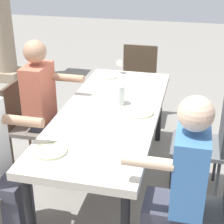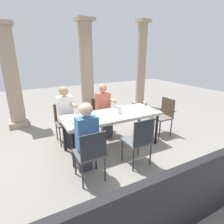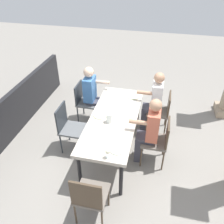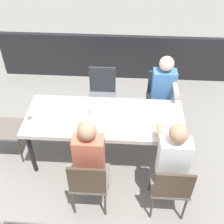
{
  "view_description": "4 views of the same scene",
  "coord_description": "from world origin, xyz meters",
  "px_view_note": "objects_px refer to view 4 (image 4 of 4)",
  "views": [
    {
      "loc": [
        -2.69,
        -0.65,
        2.06
      ],
      "look_at": [
        -0.1,
        -0.04,
        0.81
      ],
      "focal_mm": 57.72,
      "sensor_mm": 36.0,
      "label": 1
    },
    {
      "loc": [
        -1.69,
        -3.18,
        2.03
      ],
      "look_at": [
        0.0,
        0.01,
        0.82
      ],
      "focal_mm": 28.96,
      "sensor_mm": 36.0,
      "label": 2
    },
    {
      "loc": [
        3.23,
        0.71,
        3.23
      ],
      "look_at": [
        -0.02,
        -0.04,
        0.87
      ],
      "focal_mm": 37.45,
      "sensor_mm": 36.0,
      "label": 3
    },
    {
      "loc": [
        -0.27,
        2.69,
        3.22
      ],
      "look_at": [
        -0.1,
        0.01,
        0.88
      ],
      "focal_mm": 44.38,
      "sensor_mm": 36.0,
      "label": 4
    }
  ],
  "objects_px": {
    "chair_west_south": "(161,96)",
    "plate_0": "(164,132)",
    "wine_glass_2": "(29,114)",
    "diner_woman_green": "(163,95)",
    "water_pitcher": "(94,110)",
    "chair_mid_south": "(102,93)",
    "chair_mid_north": "(89,180)",
    "diner_guest_third": "(171,161)",
    "chair_head_east": "(0,125)",
    "plate_2": "(41,126)",
    "chair_west_north": "(170,185)",
    "dining_table": "(105,121)",
    "plate_1": "(106,104)",
    "diner_man_white": "(90,158)"
  },
  "relations": [
    {
      "from": "chair_head_east",
      "to": "plate_1",
      "type": "distance_m",
      "value": 1.51
    },
    {
      "from": "diner_woman_green",
      "to": "plate_2",
      "type": "relative_size",
      "value": 6.36
    },
    {
      "from": "chair_head_east",
      "to": "diner_guest_third",
      "type": "height_order",
      "value": "diner_guest_third"
    },
    {
      "from": "diner_man_white",
      "to": "plate_2",
      "type": "distance_m",
      "value": 0.79
    },
    {
      "from": "chair_head_east",
      "to": "diner_man_white",
      "type": "bearing_deg",
      "value": 154.77
    },
    {
      "from": "chair_mid_south",
      "to": "dining_table",
      "type": "bearing_deg",
      "value": 97.76
    },
    {
      "from": "plate_0",
      "to": "chair_west_south",
      "type": "bearing_deg",
      "value": -93.4
    },
    {
      "from": "chair_west_south",
      "to": "chair_mid_south",
      "type": "bearing_deg",
      "value": -0.33
    },
    {
      "from": "plate_1",
      "to": "water_pitcher",
      "type": "relative_size",
      "value": 1.44
    },
    {
      "from": "chair_west_north",
      "to": "diner_woman_green",
      "type": "distance_m",
      "value": 1.47
    },
    {
      "from": "dining_table",
      "to": "wine_glass_2",
      "type": "bearing_deg",
      "value": 7.53
    },
    {
      "from": "chair_mid_south",
      "to": "water_pitcher",
      "type": "relative_size",
      "value": 5.48
    },
    {
      "from": "diner_man_white",
      "to": "water_pitcher",
      "type": "relative_size",
      "value": 7.64
    },
    {
      "from": "dining_table",
      "to": "diner_guest_third",
      "type": "relative_size",
      "value": 1.57
    },
    {
      "from": "chair_west_south",
      "to": "plate_0",
      "type": "height_order",
      "value": "chair_west_south"
    },
    {
      "from": "chair_head_east",
      "to": "water_pitcher",
      "type": "xyz_separation_m",
      "value": [
        -1.32,
        -0.04,
        0.31
      ]
    },
    {
      "from": "diner_guest_third",
      "to": "plate_2",
      "type": "relative_size",
      "value": 6.49
    },
    {
      "from": "wine_glass_2",
      "to": "water_pitcher",
      "type": "distance_m",
      "value": 0.83
    },
    {
      "from": "chair_mid_south",
      "to": "diner_woman_green",
      "type": "distance_m",
      "value": 0.97
    },
    {
      "from": "chair_mid_south",
      "to": "plate_2",
      "type": "distance_m",
      "value": 1.28
    },
    {
      "from": "chair_mid_north",
      "to": "plate_1",
      "type": "distance_m",
      "value": 1.11
    },
    {
      "from": "diner_guest_third",
      "to": "plate_2",
      "type": "xyz_separation_m",
      "value": [
        1.61,
        -0.41,
        0.08
      ]
    },
    {
      "from": "wine_glass_2",
      "to": "chair_head_east",
      "type": "bearing_deg",
      "value": -13.83
    },
    {
      "from": "diner_woman_green",
      "to": "plate_1",
      "type": "height_order",
      "value": "diner_woman_green"
    },
    {
      "from": "chair_head_east",
      "to": "diner_woman_green",
      "type": "xyz_separation_m",
      "value": [
        -2.29,
        -0.63,
        0.16
      ]
    },
    {
      "from": "plate_1",
      "to": "wine_glass_2",
      "type": "distance_m",
      "value": 1.03
    },
    {
      "from": "diner_guest_third",
      "to": "water_pitcher",
      "type": "height_order",
      "value": "diner_guest_third"
    },
    {
      "from": "diner_woman_green",
      "to": "wine_glass_2",
      "type": "bearing_deg",
      "value": 23.08
    },
    {
      "from": "diner_man_white",
      "to": "diner_guest_third",
      "type": "bearing_deg",
      "value": -179.96
    },
    {
      "from": "chair_west_south",
      "to": "plate_0",
      "type": "xyz_separation_m",
      "value": [
        0.06,
        1.06,
        0.26
      ]
    },
    {
      "from": "wine_glass_2",
      "to": "diner_woman_green",
      "type": "bearing_deg",
      "value": -156.92
    },
    {
      "from": "chair_head_east",
      "to": "plate_1",
      "type": "relative_size",
      "value": 3.79
    },
    {
      "from": "chair_west_north",
      "to": "plate_1",
      "type": "height_order",
      "value": "chair_west_north"
    },
    {
      "from": "diner_man_white",
      "to": "plate_1",
      "type": "height_order",
      "value": "diner_man_white"
    },
    {
      "from": "dining_table",
      "to": "wine_glass_2",
      "type": "height_order",
      "value": "wine_glass_2"
    },
    {
      "from": "diner_guest_third",
      "to": "plate_0",
      "type": "bearing_deg",
      "value": -81.45
    },
    {
      "from": "chair_west_north",
      "to": "diner_guest_third",
      "type": "relative_size",
      "value": 0.67
    },
    {
      "from": "plate_2",
      "to": "chair_mid_north",
      "type": "bearing_deg",
      "value": 138.37
    },
    {
      "from": "plate_1",
      "to": "plate_2",
      "type": "bearing_deg",
      "value": 30.96
    },
    {
      "from": "chair_mid_north",
      "to": "dining_table",
      "type": "bearing_deg",
      "value": -97.8
    },
    {
      "from": "diner_man_white",
      "to": "water_pitcher",
      "type": "xyz_separation_m",
      "value": [
        0.03,
        -0.68,
        0.15
      ]
    },
    {
      "from": "chair_mid_north",
      "to": "chair_west_north",
      "type": "bearing_deg",
      "value": -179.9
    },
    {
      "from": "plate_1",
      "to": "chair_mid_south",
      "type": "bearing_deg",
      "value": -78.89
    },
    {
      "from": "chair_west_north",
      "to": "chair_head_east",
      "type": "bearing_deg",
      "value": -19.91
    },
    {
      "from": "chair_west_south",
      "to": "plate_0",
      "type": "distance_m",
      "value": 1.09
    },
    {
      "from": "plate_2",
      "to": "diner_guest_third",
      "type": "bearing_deg",
      "value": 165.72
    },
    {
      "from": "chair_head_east",
      "to": "diner_woman_green",
      "type": "relative_size",
      "value": 0.72
    },
    {
      "from": "chair_mid_south",
      "to": "wine_glass_2",
      "type": "xyz_separation_m",
      "value": [
        0.84,
        0.96,
        0.35
      ]
    },
    {
      "from": "water_pitcher",
      "to": "diner_man_white",
      "type": "bearing_deg",
      "value": 92.18
    },
    {
      "from": "chair_mid_north",
      "to": "diner_guest_third",
      "type": "relative_size",
      "value": 0.68
    }
  ]
}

